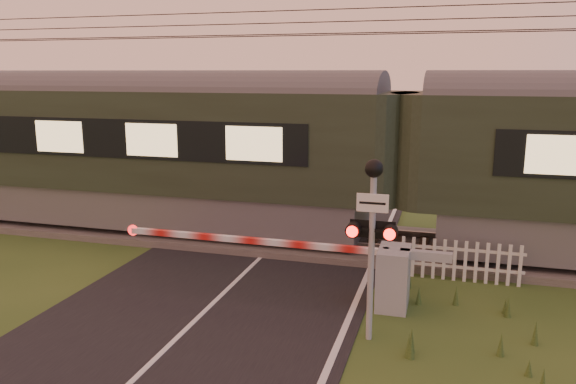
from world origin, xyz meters
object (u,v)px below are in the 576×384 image
(boom_gate, at_px, (378,273))
(picket_fence, at_px, (460,261))
(crossing_signal, at_px, (372,218))
(train, at_px, (402,158))

(boom_gate, bearing_deg, picket_fence, 49.08)
(boom_gate, xyz_separation_m, picket_fence, (1.59, 1.83, -0.20))
(crossing_signal, relative_size, picket_fence, 1.17)
(boom_gate, distance_m, crossing_signal, 2.14)
(boom_gate, distance_m, picket_fence, 2.43)
(train, bearing_deg, picket_fence, -51.43)
(train, xyz_separation_m, crossing_signal, (-0.03, -5.24, -0.24))
(boom_gate, bearing_deg, crossing_signal, -88.42)
(boom_gate, bearing_deg, train, 88.84)
(train, bearing_deg, boom_gate, -91.16)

